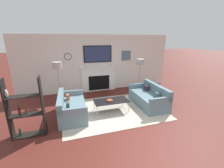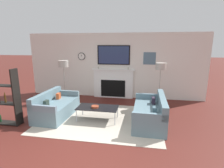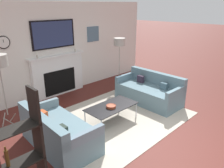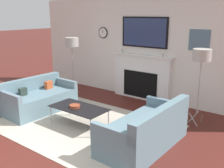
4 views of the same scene
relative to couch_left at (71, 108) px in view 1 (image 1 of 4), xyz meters
name	(u,v)px [view 1 (image 1 of 4)]	position (x,y,z in m)	size (l,w,h in m)	color
ground_plane	(138,145)	(1.47, -1.98, -0.29)	(60.00, 60.00, 0.00)	#53201A
fireplace_wall	(98,66)	(1.47, 2.39, 0.94)	(7.50, 0.28, 2.70)	silver
area_rug	(113,110)	(1.47, 0.00, -0.28)	(3.56, 2.61, 0.01)	#BEB3A1
couch_left	(71,108)	(0.00, 0.00, 0.00)	(0.90, 1.69, 0.78)	slate
couch_right	(149,98)	(2.94, 0.00, 0.00)	(0.90, 1.81, 0.81)	slate
coffee_table	(111,101)	(1.38, -0.06, 0.10)	(1.22, 0.63, 0.41)	black
decorative_bowl	(110,100)	(1.32, -0.11, 0.15)	(0.23, 0.23, 0.06)	#974227
floor_lamp_left	(57,66)	(-0.37, 1.51, 1.19)	(0.37, 0.37, 1.64)	#9E998E
floor_lamp_right	(140,62)	(3.31, 1.51, 1.17)	(0.37, 0.37, 1.61)	#9E998E
shelf_unit	(25,110)	(-1.15, -0.76, 0.47)	(0.84, 0.28, 1.61)	black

